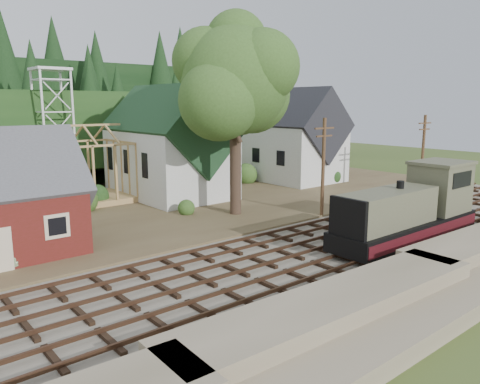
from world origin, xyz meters
TOP-DOWN VIEW (x-y plane):
  - ground at (0.00, 0.00)m, footprint 140.00×140.00m
  - embankment at (0.00, -8.50)m, footprint 64.00×5.00m
  - railroad_bed at (0.00, 0.00)m, footprint 64.00×11.00m
  - village_flat at (0.00, 18.00)m, footprint 64.00×26.00m
  - hillside at (0.00, 42.00)m, footprint 70.00×28.96m
  - ridge at (0.00, 58.00)m, footprint 80.00×20.00m
  - church at (2.00, 19.68)m, footprint 8.40×15.17m
  - farmhouse at (18.00, 19.00)m, footprint 8.40×10.80m
  - timber_frame at (-6.00, 22.00)m, footprint 8.20×6.20m
  - lattice_tower at (-6.00, 28.00)m, footprint 3.20×3.20m
  - big_tree at (2.17, 10.08)m, footprint 10.90×8.40m
  - telegraph_pole_near at (7.00, 5.20)m, footprint 2.20×0.28m
  - telegraph_pole_far at (22.00, 5.20)m, footprint 2.20×0.28m
  - locomotive at (6.20, -3.00)m, footprint 12.62×3.16m
  - car_blue at (-11.21, 12.72)m, footprint 2.52×3.37m
  - car_red at (25.29, 19.18)m, footprint 4.64×2.51m

SIDE VIEW (x-z plane):
  - ground at x=0.00m, z-range 0.00..0.00m
  - embankment at x=0.00m, z-range -0.80..0.80m
  - hillside at x=0.00m, z-range -6.37..6.37m
  - ridge at x=0.00m, z-range -6.00..6.00m
  - railroad_bed at x=0.00m, z-range 0.00..0.16m
  - village_flat at x=0.00m, z-range 0.00..0.30m
  - car_blue at x=-11.21m, z-range 0.30..1.37m
  - car_red at x=25.29m, z-range 0.30..1.54m
  - locomotive at x=6.20m, z-range -0.30..4.73m
  - timber_frame at x=-6.00m, z-range -0.23..6.76m
  - telegraph_pole_near at x=7.00m, z-range 0.25..8.25m
  - telegraph_pole_far at x=22.00m, z-range 0.25..8.25m
  - farmhouse at x=18.00m, z-range -0.43..10.17m
  - church at x=2.00m, z-range -1.32..11.68m
  - lattice_tower at x=-6.00m, z-range 3.97..16.10m
  - big_tree at x=2.17m, z-range 2.87..17.57m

